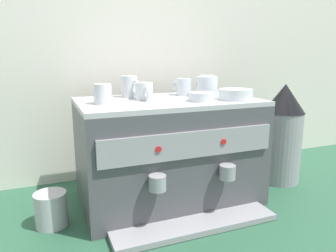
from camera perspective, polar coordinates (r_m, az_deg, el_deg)
ground_plane at (r=1.33m, az=0.00°, el=-12.80°), size 4.00×4.00×0.00m
tiled_backsplash_wall at (r=1.53m, az=-4.95°, el=13.22°), size 2.80×0.03×1.17m
espresso_machine at (r=1.25m, az=0.08°, el=-4.52°), size 0.68×0.52×0.41m
ceramic_cup_0 at (r=1.40m, az=7.16°, el=7.45°), size 0.06×0.11×0.08m
ceramic_cup_1 at (r=1.28m, az=-6.86°, el=7.08°), size 0.06×0.10×0.08m
ceramic_cup_2 at (r=1.20m, az=-4.33°, el=6.29°), size 0.07×0.10×0.06m
ceramic_cup_3 at (r=1.11m, az=-11.71°, el=5.71°), size 0.06×0.10×0.07m
ceramic_cup_4 at (r=1.29m, az=6.96°, el=7.07°), size 0.08×0.13×0.08m
ceramic_cup_5 at (r=1.34m, az=2.75°, el=7.08°), size 0.06×0.09×0.07m
ceramic_bowl_0 at (r=1.23m, az=12.11°, el=5.58°), size 0.13×0.13×0.04m
ceramic_bowl_1 at (r=1.17m, az=6.06°, el=5.25°), size 0.10×0.10×0.03m
coffee_grinder at (r=1.52m, az=19.91°, el=-1.22°), size 0.18×0.18×0.45m
milk_pitcher at (r=1.18m, az=-20.38°, el=-13.91°), size 0.11×0.11×0.12m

